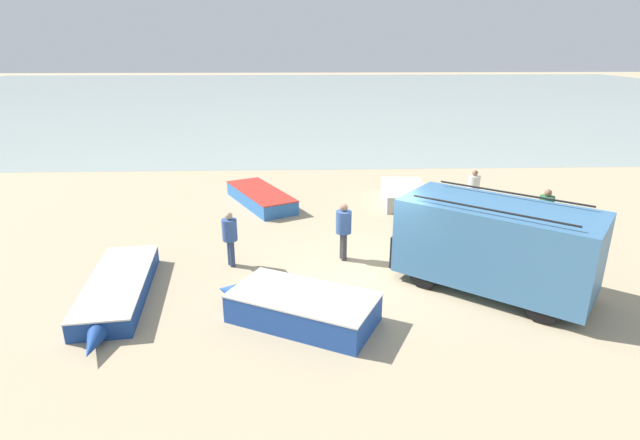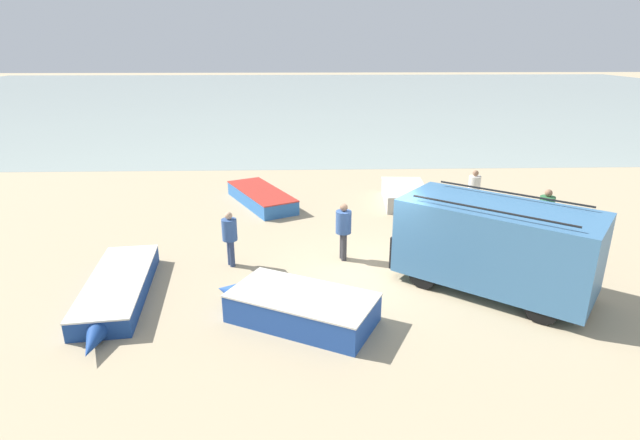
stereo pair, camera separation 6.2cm
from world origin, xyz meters
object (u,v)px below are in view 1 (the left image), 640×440
Objects in this scene: fishing_rowboat_1 at (259,196)px; fisherman_1 at (473,188)px; fishing_rowboat_3 at (404,195)px; parked_van at (495,244)px; fisherman_0 at (230,234)px; fisherman_2 at (545,211)px; fishing_rowboat_2 at (298,306)px; fishing_rowboat_0 at (117,290)px; fisherman_3 at (344,226)px.

fisherman_1 reaches higher than fishing_rowboat_1.
fishing_rowboat_3 is 2.29× the size of fisherman_1.
fisherman_0 is at bearing 24.67° from parked_van.
fisherman_2 reaches higher than fisherman_1.
fishing_rowboat_2 is 9.69m from fishing_rowboat_3.
fishing_rowboat_0 is 1.28× the size of fishing_rowboat_2.
parked_van is at bearing 83.95° from fishing_rowboat_0.
fisherman_0 reaches higher than fishing_rowboat_0.
fishing_rowboat_3 is at bearing 42.51° from fisherman_2.
fisherman_0 is 0.93× the size of fisherman_2.
fishing_rowboat_1 is (-6.58, 7.65, -0.98)m from parked_van.
fishing_rowboat_0 is 12.82m from fisherman_2.
fisherman_3 is (2.90, -5.62, 0.75)m from fishing_rowboat_1.
fishing_rowboat_1 is 2.87× the size of fisherman_1.
fishing_rowboat_1 is 9.15m from fishing_rowboat_2.
fishing_rowboat_1 is at bearing -83.38° from fisherman_1.
fisherman_2 is (12.35, 3.36, 0.80)m from fishing_rowboat_0.
parked_van is 9.57m from fishing_rowboat_0.
fisherman_1 is at bearing -103.97° from fishing_rowboat_2.
fishing_rowboat_0 is 3.20× the size of fisherman_0.
fisherman_3 is at bearing 101.64° from fisherman_2.
fishing_rowboat_0 is 3.13× the size of fisherman_1.
parked_van is 6.30m from fisherman_1.
fishing_rowboat_2 is 3.71m from fisherman_3.
fishing_rowboat_1 is 10.44m from fisherman_2.
fisherman_2 is (2.83, 3.18, -0.21)m from parked_van.
fisherman_3 is (5.84, 2.21, 0.79)m from fishing_rowboat_0.
parked_van is 1.25× the size of fishing_rowboat_2.
parked_van is 3.14× the size of fisherman_0.
fisherman_0 is (-1.92, 3.07, 0.63)m from fishing_rowboat_2.
parked_van is at bearing -43.74° from fisherman_0.
fisherman_2 is at bearing 41.82° from fisherman_1.
fishing_rowboat_0 is 6.29m from fisherman_3.
fisherman_3 is at bearing 9.61° from parked_van.
fishing_rowboat_2 is at bearing 53.75° from parked_van.
fishing_rowboat_0 is at bearing -44.98° from fishing_rowboat_3.
fishing_rowboat_3 is (-0.79, 7.36, -0.92)m from parked_van.
fishing_rowboat_2 is 2.50× the size of fisherman_0.
parked_van reaches higher than fishing_rowboat_0.
fishing_rowboat_0 is 2.96× the size of fisherman_2.
fishing_rowboat_1 reaches higher than fishing_rowboat_0.
parked_van reaches higher than fisherman_3.
fisherman_2 is at bearing 98.11° from fishing_rowboat_0.
fishing_rowboat_2 is 9.93m from fisherman_1.
fisherman_1 is at bearing -154.21° from fisherman_3.
fisherman_3 reaches higher than fishing_rowboat_2.
parked_van is at bearing 139.92° from fisherman_2.
fishing_rowboat_2 reaches higher than fishing_rowboat_0.
fisherman_0 is at bearing -30.84° from fishing_rowboat_2.
fishing_rowboat_2 is 2.45× the size of fisherman_1.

